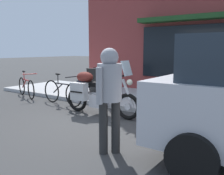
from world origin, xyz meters
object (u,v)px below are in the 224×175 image
Objects in this scene: parked_bicycle at (62,92)px; sandwich_board_sign at (96,81)px; touring_motorcycle at (96,91)px; pedestrian_walking at (109,88)px; second_bicycle_by_cafe at (26,87)px.

parked_bicycle is 1.95× the size of sandwich_board_sign.
sandwich_board_sign is at bearing 129.46° from touring_motorcycle.
touring_motorcycle is 1.64m from parked_bicycle.
sandwich_board_sign is at bearing 132.11° from pedestrian_walking.
parked_bicycle reaches higher than second_bicycle_by_cafe.
touring_motorcycle is at bearing -7.28° from second_bicycle_by_cafe.
pedestrian_walking reaches higher than touring_motorcycle.
pedestrian_walking is at bearing -47.89° from sandwich_board_sign.
touring_motorcycle is 1.30× the size of pedestrian_walking.
second_bicycle_by_cafe is (-1.94, -1.47, -0.21)m from sandwich_board_sign.
second_bicycle_by_cafe is at bearing 157.36° from pedestrian_walking.
sandwich_board_sign is 0.54× the size of second_bicycle_by_cafe.
sandwich_board_sign is (0.01, 1.59, 0.18)m from parked_bicycle.
touring_motorcycle reaches higher than parked_bicycle.
pedestrian_walking is 1.90× the size of sandwich_board_sign.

